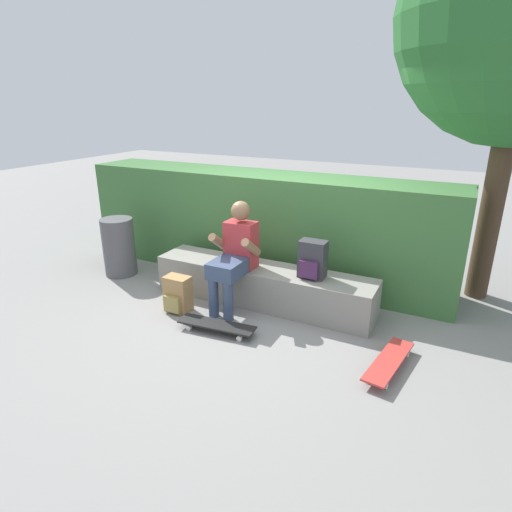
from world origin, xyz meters
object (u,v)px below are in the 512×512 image
Objects in this scene: skateboard_near_person at (217,325)px; skateboard_beside_bench at (389,361)px; backpack_on_ground at (178,294)px; person_skater at (235,253)px; trash_bin at (119,247)px; backpack_on_bench at (312,260)px; bench_main at (262,285)px.

skateboard_near_person is 0.99× the size of skateboard_beside_bench.
person_skater is at bearing 36.62° from backpack_on_ground.
person_skater is at bearing 101.02° from skateboard_near_person.
skateboard_beside_bench is 2.05× the size of backpack_on_ground.
backpack_on_ground is at bearing -143.38° from person_skater.
backpack_on_ground is 0.53× the size of trash_bin.
backpack_on_ground is (-0.63, 0.21, 0.12)m from skateboard_near_person.
backpack_on_ground is at bearing -21.67° from trash_bin.
trash_bin reaches higher than skateboard_near_person.
trash_bin is (-1.96, 0.74, 0.31)m from skateboard_near_person.
skateboard_near_person is at bearing -131.12° from backpack_on_bench.
bench_main is at bearing 2.09° from trash_bin.
bench_main is 3.37× the size of trash_bin.
backpack_on_bench is at bearing 145.39° from skateboard_beside_bench.
person_skater reaches higher than bench_main.
backpack_on_ground reaches higher than skateboard_near_person.
backpack_on_bench reaches higher than bench_main.
trash_bin is (-1.33, 0.53, 0.19)m from backpack_on_ground.
backpack_on_ground is at bearing -140.94° from bench_main.
backpack_on_bench is 1.52m from backpack_on_ground.
person_skater reaches higher than trash_bin.
skateboard_near_person is at bearing -20.59° from trash_bin.
person_skater is at bearing -136.04° from bench_main.
person_skater is 1.92m from skateboard_beside_bench.
person_skater is at bearing -4.52° from trash_bin.
bench_main is at bearing 81.97° from skateboard_near_person.
backpack_on_bench reaches higher than backpack_on_ground.
person_skater is 0.78m from backpack_on_ground.
backpack_on_bench is (0.59, -0.01, 0.41)m from bench_main.
skateboard_beside_bench is 1.30m from backpack_on_bench.
trash_bin reaches higher than skateboard_beside_bench.
skateboard_near_person is 0.67m from backpack_on_ground.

